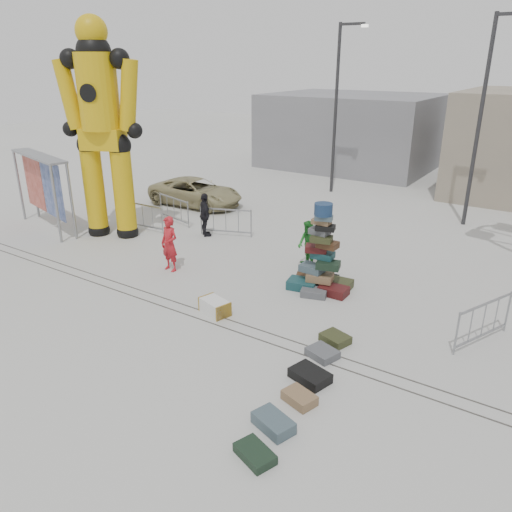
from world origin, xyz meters
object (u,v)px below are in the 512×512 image
Objects in this scene: crash_test_dummy at (101,123)px; pedestrian_black at (205,215)px; parked_suv at (196,192)px; barricade_wheel_front at (483,322)px; barricade_dummy_c at (226,222)px; pedestrian_green at (308,244)px; barricade_dummy_b at (174,210)px; lamp_post_left at (338,102)px; banner_scaffold at (41,174)px; lamp_post_right at (483,113)px; pedestrian_red at (169,244)px; steamer_trunk at (215,307)px; suitcase_tower at (321,266)px; barricade_dummy_a at (143,217)px.

pedestrian_black is (3.07, 1.91, -3.41)m from crash_test_dummy.
barricade_wheel_front is at bearing -115.28° from parked_suv.
barricade_dummy_c is 1.28× the size of pedestrian_green.
barricade_dummy_b is at bearing 155.88° from barricade_dummy_c.
lamp_post_left reaches higher than barricade_dummy_c.
lamp_post_left is at bearing 73.99° from banner_scaffold.
barricade_dummy_c is (-7.48, -6.60, -3.93)m from lamp_post_right.
banner_scaffold reaches higher than barricade_dummy_b.
pedestrian_red is 7.79m from parked_suv.
lamp_post_left is at bearing 118.53° from steamer_trunk.
barricade_dummy_b is 7.03m from pedestrian_green.
barricade_dummy_c is 10.28m from barricade_wheel_front.
barricade_wheel_front is 6.05m from pedestrian_green.
pedestrian_black is (2.16, -0.61, 0.29)m from barricade_dummy_b.
barricade_wheel_front is (2.37, -9.54, -3.93)m from lamp_post_right.
steamer_trunk is (-1.66, -2.96, -0.55)m from suitcase_tower.
suitcase_tower is 3.43m from steamer_trunk.
lamp_post_right is at bearing 37.59° from barricade_wheel_front.
crash_test_dummy is 4.04× the size of barricade_dummy_c.
banner_scaffold is 4.93× the size of steamer_trunk.
lamp_post_right is 12.53m from parked_suv.
pedestrian_red reaches higher than pedestrian_green.
barricade_dummy_a and barricade_dummy_b have the same top height.
barricade_dummy_c is 4.25m from pedestrian_green.
banner_scaffold reaches higher than suitcase_tower.
lamp_post_left is 11.74m from crash_test_dummy.
barricade_wheel_front is (16.36, 0.33, -1.68)m from banner_scaffold.
parked_suv is at bearing 128.45° from pedestrian_red.
crash_test_dummy is 3.56m from banner_scaffold.
lamp_post_right is 0.99× the size of crash_test_dummy.
parked_suv is at bearing -5.73° from pedestrian_black.
steamer_trunk is at bearing -22.85° from pedestrian_red.
parked_suv is at bearing -126.00° from lamp_post_left.
barricade_dummy_b is at bearing 154.62° from suitcase_tower.
banner_scaffold is at bearing -144.80° from lamp_post_right.
crash_test_dummy is at bearing 174.01° from steamer_trunk.
barricade_dummy_a is at bearing 165.09° from steamer_trunk.
barricade_dummy_c is (3.72, 2.36, -3.71)m from crash_test_dummy.
crash_test_dummy is at bearing -96.49° from barricade_dummy_b.
banner_scaffold is 2.07× the size of barricade_dummy_c.
lamp_post_left is 8.23m from parked_suv.
banner_scaffold is at bearing -151.90° from barricade_dummy_a.
barricade_dummy_b is at bearing 99.92° from barricade_wheel_front.
pedestrian_red is (0.55, -3.73, 0.35)m from barricade_dummy_c.
barricade_wheel_front is at bearing -50.90° from lamp_post_left.
barricade_wheel_front is 10.79m from pedestrian_black.
suitcase_tower is at bearing -122.10° from parked_suv.
lamp_post_right is 4.00× the size of barricade_dummy_a.
barricade_dummy_a is at bearing 106.32° from barricade_wheel_front.
pedestrian_black is at bearing 154.05° from suitcase_tower.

